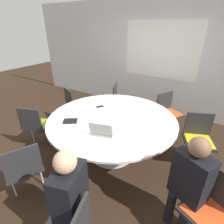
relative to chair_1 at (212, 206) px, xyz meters
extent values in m
plane|color=black|center=(-1.57, 0.66, -0.52)|extent=(16.00, 16.00, 0.00)
cube|color=silver|center=(-1.57, 2.93, 0.83)|extent=(8.00, 0.06, 2.70)
cube|color=white|center=(-1.57, 2.90, 1.03)|extent=(1.80, 0.01, 1.30)
cylinder|color=#B7B7BC|center=(-1.57, 0.66, -0.51)|extent=(0.76, 0.76, 0.02)
cylinder|color=#B7B7BC|center=(-1.57, 0.66, -0.14)|extent=(0.19, 0.19, 0.71)
cylinder|color=silver|center=(-1.57, 0.66, 0.23)|extent=(2.09, 2.09, 0.03)
cube|color=#262628|center=(-0.03, -0.06, -0.07)|extent=(0.58, 0.57, 0.04)
cube|color=#E04C1E|center=(-0.03, -0.06, -0.05)|extent=(0.51, 0.50, 0.01)
cube|color=#262628|center=(0.05, 0.12, 0.15)|extent=(0.39, 0.20, 0.40)
cylinder|color=silver|center=(-0.19, 0.02, -0.30)|extent=(0.02, 0.02, 0.42)
cube|color=#262628|center=(-0.27, 1.18, -0.07)|extent=(0.56, 0.55, 0.04)
cube|color=gold|center=(-0.27, 1.18, -0.05)|extent=(0.50, 0.49, 0.01)
cube|color=#262628|center=(-0.34, 1.36, 0.15)|extent=(0.40, 0.18, 0.40)
cylinder|color=silver|center=(-0.10, 1.25, -0.30)|extent=(0.02, 0.02, 0.42)
cylinder|color=silver|center=(-0.43, 1.11, -0.30)|extent=(0.02, 0.02, 0.42)
cube|color=#262628|center=(-0.91, 1.90, -0.07)|extent=(0.58, 0.59, 0.04)
cube|color=#E04C1E|center=(-0.91, 1.90, -0.05)|extent=(0.51, 0.52, 0.01)
cube|color=#262628|center=(-1.08, 1.99, 0.15)|extent=(0.22, 0.38, 0.40)
cylinder|color=silver|center=(-0.83, 2.06, -0.30)|extent=(0.02, 0.02, 0.42)
cylinder|color=silver|center=(-1.00, 1.74, -0.30)|extent=(0.02, 0.02, 0.42)
cube|color=#262628|center=(-2.07, 1.98, -0.07)|extent=(0.55, 0.56, 0.04)
cube|color=red|center=(-2.07, 1.98, -0.05)|extent=(0.48, 0.49, 0.01)
cube|color=#262628|center=(-2.25, 1.91, 0.15)|extent=(0.18, 0.40, 0.40)
cylinder|color=silver|center=(-2.13, 2.15, -0.30)|extent=(0.02, 0.02, 0.42)
cylinder|color=silver|center=(-2.01, 1.81, -0.30)|extent=(0.02, 0.02, 0.42)
cube|color=#262628|center=(-2.85, 1.24, -0.07)|extent=(0.57, 0.56, 0.04)
cube|color=olive|center=(-2.85, 1.24, -0.05)|extent=(0.51, 0.50, 0.01)
cube|color=#262628|center=(-2.93, 1.06, 0.15)|extent=(0.39, 0.20, 0.40)
cylinder|color=silver|center=(-3.02, 1.32, -0.30)|extent=(0.02, 0.02, 0.42)
cylinder|color=silver|center=(-2.69, 1.17, -0.30)|extent=(0.02, 0.02, 0.42)
cube|color=#262628|center=(-2.90, 0.20, -0.07)|extent=(0.55, 0.54, 0.04)
cube|color=olive|center=(-2.90, 0.20, -0.05)|extent=(0.49, 0.48, 0.01)
cube|color=#262628|center=(-2.83, 0.01, 0.15)|extent=(0.40, 0.17, 0.40)
cylinder|color=silver|center=(-3.07, 0.14, -0.30)|extent=(0.02, 0.02, 0.42)
cylinder|color=silver|center=(-2.73, 0.26, -0.30)|extent=(0.02, 0.02, 0.42)
cube|color=#262628|center=(-2.16, -0.61, -0.07)|extent=(0.57, 0.58, 0.04)
cube|color=#4C5156|center=(-2.16, -0.61, -0.05)|extent=(0.50, 0.51, 0.01)
cube|color=#262628|center=(-1.98, -0.70, 0.15)|extent=(0.20, 0.39, 0.40)
cylinder|color=silver|center=(-2.23, -0.78, -0.30)|extent=(0.02, 0.02, 0.42)
cylinder|color=silver|center=(-2.08, -0.45, -0.30)|extent=(0.02, 0.02, 0.42)
cylinder|color=black|center=(-1.29, -0.69, -0.28)|extent=(0.10, 0.10, 0.46)
cube|color=black|center=(-1.17, -0.75, 0.22)|extent=(0.31, 0.41, 0.55)
sphere|color=tan|center=(-1.17, -0.75, 0.60)|extent=(0.20, 0.20, 0.20)
cylinder|color=black|center=(-0.21, -0.09, -0.28)|extent=(0.10, 0.10, 0.46)
cylinder|color=black|center=(-0.37, -0.01, -0.28)|extent=(0.10, 0.10, 0.46)
cube|color=black|center=(-0.25, 0.04, 0.22)|extent=(0.42, 0.35, 0.55)
sphere|color=brown|center=(-0.25, 0.04, 0.60)|extent=(0.20, 0.20, 0.20)
cube|color=#99999E|center=(-1.44, 0.21, 0.25)|extent=(0.36, 0.29, 0.02)
cube|color=#99999E|center=(-1.41, 0.11, 0.36)|extent=(0.32, 0.14, 0.20)
cube|color=black|center=(-1.42, 0.12, 0.36)|extent=(0.28, 0.12, 0.17)
cube|color=black|center=(-2.06, 0.21, 0.25)|extent=(0.26, 0.24, 0.02)
cube|color=black|center=(-1.98, 0.90, 0.25)|extent=(0.14, 0.16, 0.01)
camera|label=1|loc=(-0.26, -1.48, 1.61)|focal=28.00mm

